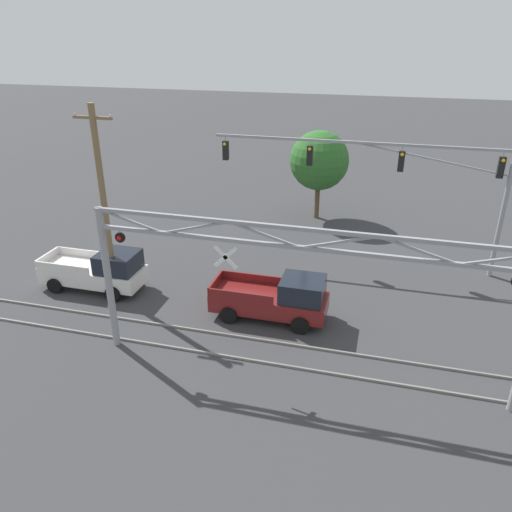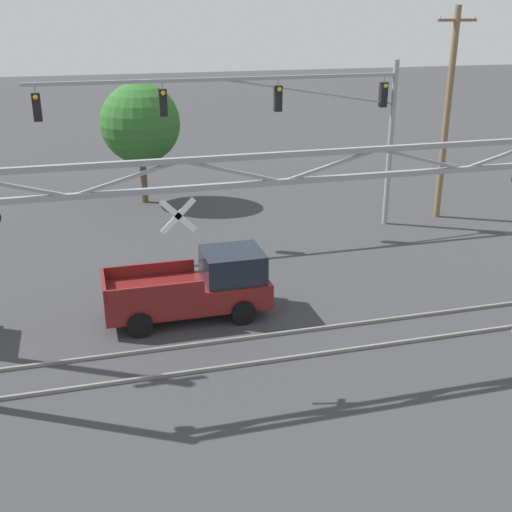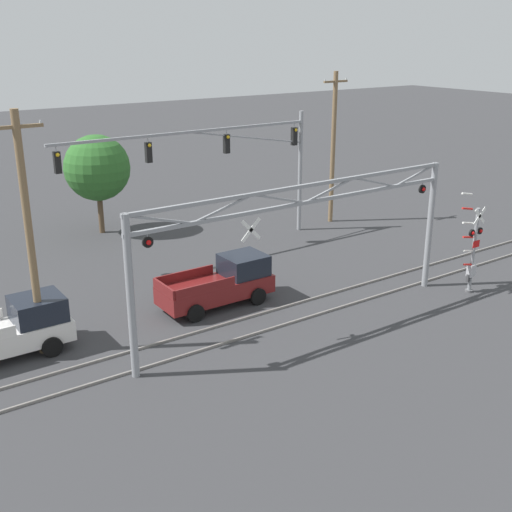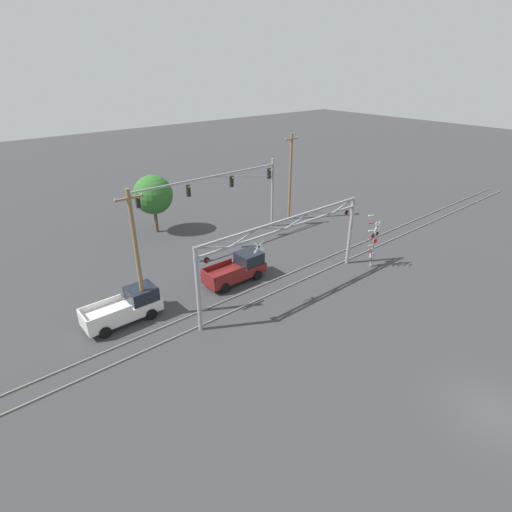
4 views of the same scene
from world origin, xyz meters
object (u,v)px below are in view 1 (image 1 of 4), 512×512
object	(u,v)px
crossing_gantry	(299,277)
utility_pole_left	(104,204)
traffic_signal_span	(413,173)
pickup_truck_lead	(277,298)
background_tree_beyond_span	(319,161)
pickup_truck_following	(99,271)

from	to	relation	value
crossing_gantry	utility_pole_left	distance (m)	10.19
utility_pole_left	crossing_gantry	bearing A→B (deg)	-20.99
crossing_gantry	utility_pole_left	size ratio (longest dim) A/B	1.68
traffic_signal_span	utility_pole_left	xyz separation A→B (m)	(-13.28, -6.95, -0.49)
utility_pole_left	pickup_truck_lead	bearing A→B (deg)	0.06
background_tree_beyond_span	utility_pole_left	bearing A→B (deg)	-120.10
pickup_truck_lead	utility_pole_left	xyz separation A→B (m)	(-7.96, -0.01, 3.65)
pickup_truck_lead	pickup_truck_following	size ratio (longest dim) A/B	1.00
traffic_signal_span	pickup_truck_lead	world-z (taller)	traffic_signal_span
crossing_gantry	background_tree_beyond_span	size ratio (longest dim) A/B	2.59
crossing_gantry	pickup_truck_following	xyz separation A→B (m)	(-10.54, 4.06, -3.07)
pickup_truck_lead	crossing_gantry	bearing A→B (deg)	-67.07
crossing_gantry	utility_pole_left	world-z (taller)	utility_pole_left
utility_pole_left	background_tree_beyond_span	bearing A→B (deg)	59.90
pickup_truck_following	utility_pole_left	world-z (taller)	utility_pole_left
pickup_truck_lead	utility_pole_left	size ratio (longest dim) A/B	0.57
traffic_signal_span	pickup_truck_following	distance (m)	16.27
traffic_signal_span	utility_pole_left	distance (m)	14.99
pickup_truck_lead	background_tree_beyond_span	xyz separation A→B (m)	(-0.28, 13.23, 2.93)
crossing_gantry	traffic_signal_span	bearing A→B (deg)	70.39
pickup_truck_lead	traffic_signal_span	bearing A→B (deg)	52.52
crossing_gantry	utility_pole_left	xyz separation A→B (m)	(-9.50, 3.65, 0.59)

